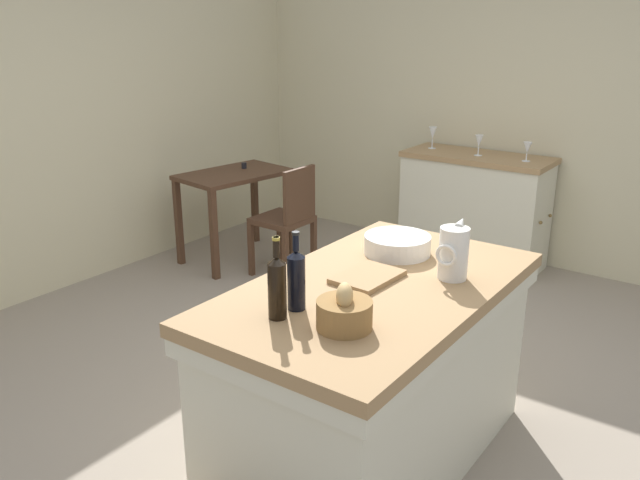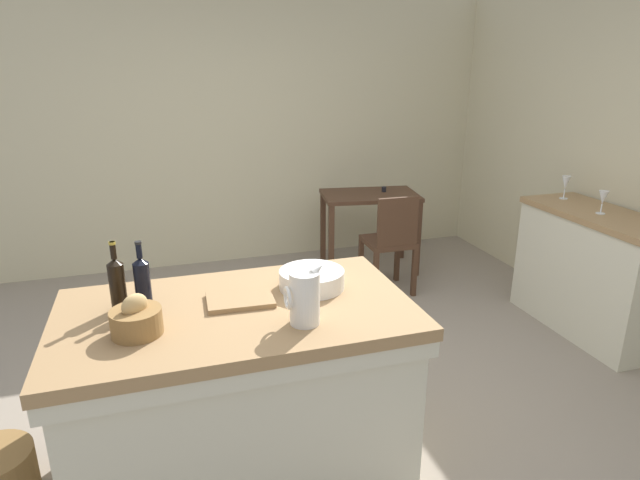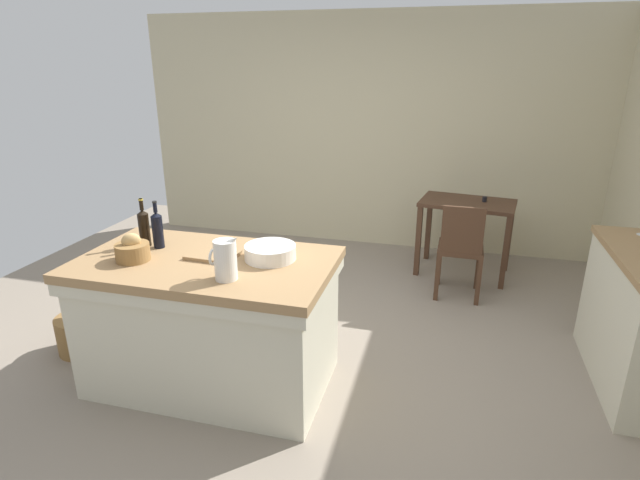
# 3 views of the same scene
# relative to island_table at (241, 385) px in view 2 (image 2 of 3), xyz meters

# --- Properties ---
(ground_plane) EXTENTS (6.76, 6.76, 0.00)m
(ground_plane) POSITION_rel_island_table_xyz_m (0.50, 0.48, -0.48)
(ground_plane) COLOR gray
(wall_back) EXTENTS (5.32, 0.12, 2.60)m
(wall_back) POSITION_rel_island_table_xyz_m (0.50, 3.08, 0.82)
(wall_back) COLOR beige
(wall_back) RESTS_ON ground
(island_table) EXTENTS (1.62, 0.93, 0.89)m
(island_table) POSITION_rel_island_table_xyz_m (0.00, 0.00, 0.00)
(island_table) COLOR #99754C
(island_table) RESTS_ON ground
(side_cabinet) EXTENTS (0.52, 1.21, 0.93)m
(side_cabinet) POSITION_rel_island_table_xyz_m (2.76, 0.70, -0.01)
(side_cabinet) COLOR #99754C
(side_cabinet) RESTS_ON ground
(writing_desk) EXTENTS (0.97, 0.69, 0.82)m
(writing_desk) POSITION_rel_island_table_xyz_m (1.64, 2.37, 0.16)
(writing_desk) COLOR #472D1E
(writing_desk) RESTS_ON ground
(wooden_chair) EXTENTS (0.41, 0.41, 0.90)m
(wooden_chair) POSITION_rel_island_table_xyz_m (1.60, 1.77, 0.01)
(wooden_chair) COLOR #472D1E
(wooden_chair) RESTS_ON ground
(pitcher) EXTENTS (0.17, 0.13, 0.28)m
(pitcher) POSITION_rel_island_table_xyz_m (0.26, -0.24, 0.53)
(pitcher) COLOR silver
(pitcher) RESTS_ON island_table
(wash_bowl) EXTENTS (0.32, 0.32, 0.09)m
(wash_bowl) POSITION_rel_island_table_xyz_m (0.40, 0.12, 0.46)
(wash_bowl) COLOR silver
(wash_bowl) RESTS_ON island_table
(bread_basket) EXTENTS (0.21, 0.21, 0.18)m
(bread_basket) POSITION_rel_island_table_xyz_m (-0.43, -0.13, 0.48)
(bread_basket) COLOR olive
(bread_basket) RESTS_ON island_table
(cutting_board) EXTENTS (0.32, 0.23, 0.02)m
(cutting_board) POSITION_rel_island_table_xyz_m (0.03, 0.06, 0.42)
(cutting_board) COLOR #99754C
(cutting_board) RESTS_ON island_table
(wine_bottle_dark) EXTENTS (0.07, 0.07, 0.32)m
(wine_bottle_dark) POSITION_rel_island_table_xyz_m (-0.40, 0.12, 0.54)
(wine_bottle_dark) COLOR black
(wine_bottle_dark) RESTS_ON island_table
(wine_bottle_amber) EXTENTS (0.07, 0.07, 0.33)m
(wine_bottle_amber) POSITION_rel_island_table_xyz_m (-0.51, 0.13, 0.54)
(wine_bottle_amber) COLOR black
(wine_bottle_amber) RESTS_ON island_table
(wine_glass_left) EXTENTS (0.07, 0.07, 0.17)m
(wine_glass_left) POSITION_rel_island_table_xyz_m (2.72, 0.69, 0.56)
(wine_glass_left) COLOR white
(wine_glass_left) RESTS_ON side_cabinet
(wine_glass_middle) EXTENTS (0.07, 0.07, 0.18)m
(wine_glass_middle) POSITION_rel_island_table_xyz_m (2.78, 1.13, 0.57)
(wine_glass_middle) COLOR white
(wine_glass_middle) RESTS_ON side_cabinet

